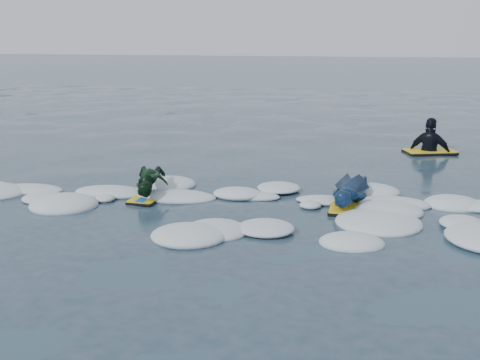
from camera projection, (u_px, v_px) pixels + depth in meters
name	position (u px, v px, depth m)	size (l,w,h in m)	color
ground	(226.00, 230.00, 8.26)	(120.00, 120.00, 0.00)	#1D2B45
foam_band	(241.00, 208.00, 9.24)	(12.00, 3.10, 0.30)	silver
prone_woman_unit	(350.00, 192.00, 9.38)	(0.76, 1.63, 0.41)	black
prone_child_unit	(151.00, 183.00, 9.83)	(0.80, 1.27, 0.46)	black
waiting_rider_unit	(430.00, 155.00, 13.37)	(1.24, 0.91, 1.66)	black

